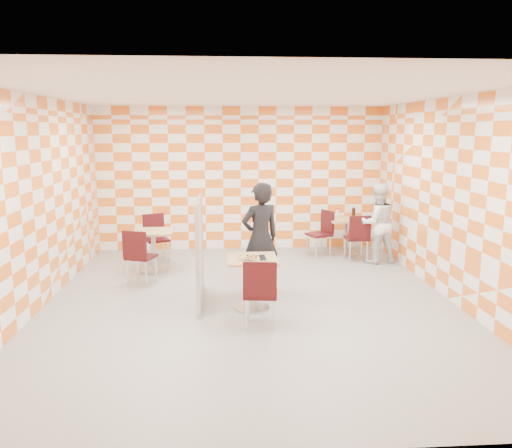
{
  "coord_description": "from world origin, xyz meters",
  "views": [
    {
      "loc": [
        -0.39,
        -7.01,
        2.51
      ],
      "look_at": [
        0.1,
        0.2,
        1.15
      ],
      "focal_mm": 35.0,
      "sensor_mm": 36.0,
      "label": 1
    }
  ],
  "objects_px": {
    "main_table": "(252,274)",
    "empty_table": "(154,244)",
    "man_white": "(377,223)",
    "chair_main_front": "(260,289)",
    "second_table": "(346,230)",
    "partition": "(200,251)",
    "chair_empty_far": "(155,234)",
    "sport_bottle": "(337,213)",
    "man_dark": "(260,238)",
    "soda_bottle": "(354,213)",
    "chair_second_side": "(323,230)",
    "chair_empty_near": "(138,253)",
    "chair_second_front": "(358,234)"
  },
  "relations": [
    {
      "from": "partition",
      "to": "man_dark",
      "type": "xyz_separation_m",
      "value": [
        0.92,
        0.49,
        0.07
      ]
    },
    {
      "from": "main_table",
      "to": "second_table",
      "type": "bearing_deg",
      "value": 55.32
    },
    {
      "from": "chair_main_front",
      "to": "chair_second_front",
      "type": "xyz_separation_m",
      "value": [
        2.12,
        3.21,
        0.0
      ]
    },
    {
      "from": "main_table",
      "to": "empty_table",
      "type": "bearing_deg",
      "value": 128.99
    },
    {
      "from": "chair_empty_far",
      "to": "sport_bottle",
      "type": "bearing_deg",
      "value": 6.68
    },
    {
      "from": "chair_second_side",
      "to": "sport_bottle",
      "type": "xyz_separation_m",
      "value": [
        0.34,
        0.22,
        0.29
      ]
    },
    {
      "from": "chair_empty_near",
      "to": "sport_bottle",
      "type": "relative_size",
      "value": 4.62
    },
    {
      "from": "man_dark",
      "to": "partition",
      "type": "bearing_deg",
      "value": 4.93
    },
    {
      "from": "main_table",
      "to": "chair_second_front",
      "type": "bearing_deg",
      "value": 48.08
    },
    {
      "from": "empty_table",
      "to": "chair_empty_far",
      "type": "xyz_separation_m",
      "value": [
        -0.06,
        0.7,
        0.04
      ]
    },
    {
      "from": "sport_bottle",
      "to": "chair_second_side",
      "type": "bearing_deg",
      "value": -147.29
    },
    {
      "from": "man_dark",
      "to": "main_table",
      "type": "bearing_deg",
      "value": 54.28
    },
    {
      "from": "man_dark",
      "to": "man_white",
      "type": "relative_size",
      "value": 1.12
    },
    {
      "from": "second_table",
      "to": "chair_second_side",
      "type": "distance_m",
      "value": 0.5
    },
    {
      "from": "chair_empty_near",
      "to": "chair_second_side",
      "type": "bearing_deg",
      "value": 26.72
    },
    {
      "from": "chair_empty_near",
      "to": "man_white",
      "type": "xyz_separation_m",
      "value": [
        4.32,
        1.14,
        0.22
      ]
    },
    {
      "from": "man_dark",
      "to": "chair_main_front",
      "type": "bearing_deg",
      "value": 62.5
    },
    {
      "from": "chair_second_side",
      "to": "partition",
      "type": "height_order",
      "value": "partition"
    },
    {
      "from": "main_table",
      "to": "man_white",
      "type": "distance_m",
      "value": 3.49
    },
    {
      "from": "main_table",
      "to": "chair_main_front",
      "type": "distance_m",
      "value": 0.78
    },
    {
      "from": "main_table",
      "to": "empty_table",
      "type": "height_order",
      "value": "same"
    },
    {
      "from": "empty_table",
      "to": "chair_empty_far",
      "type": "height_order",
      "value": "chair_empty_far"
    },
    {
      "from": "partition",
      "to": "chair_empty_far",
      "type": "bearing_deg",
      "value": 111.57
    },
    {
      "from": "chair_empty_far",
      "to": "soda_bottle",
      "type": "distance_m",
      "value": 4.0
    },
    {
      "from": "second_table",
      "to": "empty_table",
      "type": "height_order",
      "value": "same"
    },
    {
      "from": "second_table",
      "to": "empty_table",
      "type": "xyz_separation_m",
      "value": [
        -3.74,
        -0.99,
        0.0
      ]
    },
    {
      "from": "man_white",
      "to": "chair_main_front",
      "type": "bearing_deg",
      "value": 45.57
    },
    {
      "from": "chair_empty_near",
      "to": "soda_bottle",
      "type": "height_order",
      "value": "soda_bottle"
    },
    {
      "from": "second_table",
      "to": "man_white",
      "type": "height_order",
      "value": "man_white"
    },
    {
      "from": "main_table",
      "to": "partition",
      "type": "xyz_separation_m",
      "value": [
        -0.74,
        0.3,
        0.28
      ]
    },
    {
      "from": "partition",
      "to": "man_dark",
      "type": "bearing_deg",
      "value": 28.15
    },
    {
      "from": "chair_second_front",
      "to": "sport_bottle",
      "type": "relative_size",
      "value": 4.62
    },
    {
      "from": "sport_bottle",
      "to": "soda_bottle",
      "type": "bearing_deg",
      "value": -9.82
    },
    {
      "from": "second_table",
      "to": "chair_empty_near",
      "type": "relative_size",
      "value": 0.81
    },
    {
      "from": "chair_main_front",
      "to": "man_dark",
      "type": "height_order",
      "value": "man_dark"
    },
    {
      "from": "main_table",
      "to": "chair_second_side",
      "type": "bearing_deg",
      "value": 61.46
    },
    {
      "from": "partition",
      "to": "man_white",
      "type": "relative_size",
      "value": 1.01
    },
    {
      "from": "chair_main_front",
      "to": "sport_bottle",
      "type": "relative_size",
      "value": 4.62
    },
    {
      "from": "man_white",
      "to": "second_table",
      "type": "bearing_deg",
      "value": -62.1
    },
    {
      "from": "chair_second_side",
      "to": "sport_bottle",
      "type": "bearing_deg",
      "value": 32.71
    },
    {
      "from": "main_table",
      "to": "soda_bottle",
      "type": "relative_size",
      "value": 3.26
    },
    {
      "from": "empty_table",
      "to": "chair_empty_far",
      "type": "distance_m",
      "value": 0.71
    },
    {
      "from": "chair_empty_far",
      "to": "man_dark",
      "type": "height_order",
      "value": "man_dark"
    },
    {
      "from": "chair_main_front",
      "to": "chair_empty_far",
      "type": "bearing_deg",
      "value": 116.64
    },
    {
      "from": "second_table",
      "to": "partition",
      "type": "bearing_deg",
      "value": -136.19
    },
    {
      "from": "chair_empty_near",
      "to": "man_dark",
      "type": "distance_m",
      "value": 2.04
    },
    {
      "from": "second_table",
      "to": "empty_table",
      "type": "bearing_deg",
      "value": -165.14
    },
    {
      "from": "soda_bottle",
      "to": "partition",
      "type": "bearing_deg",
      "value": -137.0
    },
    {
      "from": "second_table",
      "to": "partition",
      "type": "height_order",
      "value": "partition"
    },
    {
      "from": "empty_table",
      "to": "chair_second_side",
      "type": "relative_size",
      "value": 0.81
    }
  ]
}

